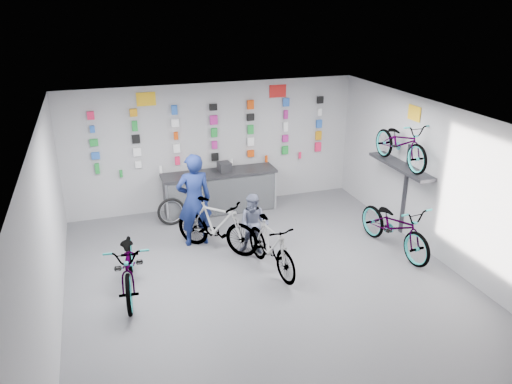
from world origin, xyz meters
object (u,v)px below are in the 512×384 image
object	(u,v)px
bike_right	(395,226)
clerk	(194,200)
counter	(220,192)
customer	(254,224)
bike_left	(129,264)
bike_center	(271,246)
bike_service	(217,225)

from	to	relation	value
bike_right	clerk	world-z (taller)	clerk
counter	customer	distance (m)	2.23
bike_left	clerk	xyz separation A→B (m)	(1.45, 1.41, 0.44)
bike_left	customer	size ratio (longest dim) A/B	1.64
bike_center	bike_right	xyz separation A→B (m)	(2.63, -0.03, 0.03)
counter	bike_service	world-z (taller)	bike_service
counter	bike_right	bearing A→B (deg)	-46.53
bike_left	customer	world-z (taller)	customer
bike_left	customer	bearing A→B (deg)	19.89
clerk	customer	bearing A→B (deg)	142.05
bike_service	bike_right	bearing A→B (deg)	-63.69
bike_right	bike_service	bearing A→B (deg)	155.22
customer	bike_center	bearing A→B (deg)	-54.78
bike_right	clerk	distance (m)	4.08
bike_center	bike_right	size ratio (longest dim) A/B	0.83
counter	bike_left	xyz separation A→B (m)	(-2.35, -2.87, 0.05)
customer	bike_left	bearing A→B (deg)	-136.71
bike_service	customer	world-z (taller)	customer
bike_left	clerk	distance (m)	2.07
bike_left	customer	xyz separation A→B (m)	(2.48, 0.65, 0.09)
bike_right	bike_center	bearing A→B (deg)	172.88
bike_center	bike_right	bearing A→B (deg)	-10.71
bike_left	bike_service	size ratio (longest dim) A/B	1.11
clerk	customer	xyz separation A→B (m)	(1.03, -0.76, -0.35)
bike_left	bike_center	world-z (taller)	bike_left
bike_left	bike_right	bearing A→B (deg)	3.71
bike_center	clerk	xyz separation A→B (m)	(-1.12, 1.53, 0.46)
counter	customer	bearing A→B (deg)	-86.64
counter	customer	world-z (taller)	customer
bike_center	bike_left	bearing A→B (deg)	167.36
counter	bike_center	size ratio (longest dim) A/B	1.57
bike_service	clerk	world-z (taller)	clerk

